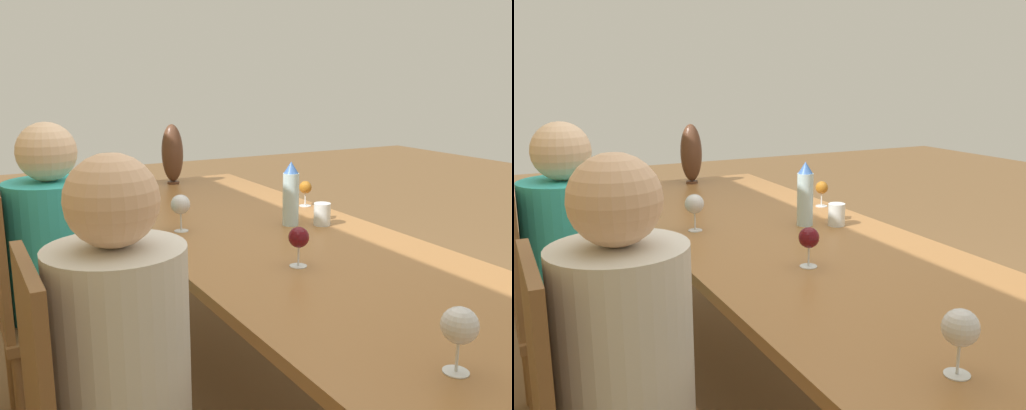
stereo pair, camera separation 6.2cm
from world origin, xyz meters
TOP-DOWN VIEW (x-y plane):
  - ground_plane at (0.00, 0.00)m, footprint 14.00×14.00m
  - dining_table at (0.00, 0.00)m, footprint 2.90×0.98m
  - water_bottle at (0.13, -0.16)m, footprint 0.07×0.07m
  - water_tumbler at (0.06, -0.28)m, footprint 0.07×0.07m
  - vase at (1.29, -0.04)m, footprint 0.13×0.13m
  - wine_glass_0 at (0.26, 0.30)m, footprint 0.08×0.08m
  - wine_glass_1 at (-1.13, 0.19)m, footprint 0.08×0.08m
  - wine_glass_2 at (0.41, -0.41)m, footprint 0.06×0.06m
  - wine_glass_3 at (-0.36, 0.11)m, footprint 0.07×0.07m
  - chair_far at (0.35, 0.88)m, footprint 0.44×0.44m
  - person_near at (-0.62, 0.79)m, footprint 0.35×0.35m
  - person_far at (0.35, 0.79)m, footprint 0.35×0.35m

SIDE VIEW (x-z plane):
  - ground_plane at x=0.00m, z-range 0.00..0.00m
  - chair_far at x=0.35m, z-range 0.02..1.03m
  - person_near at x=-0.62m, z-range 0.05..1.29m
  - person_far at x=0.35m, z-range 0.05..1.29m
  - dining_table at x=0.00m, z-range 0.32..1.10m
  - water_tumbler at x=0.06m, z-range 0.77..0.87m
  - wine_glass_2 at x=0.41m, z-range 0.80..0.93m
  - wine_glass_3 at x=-0.36m, z-range 0.81..0.94m
  - wine_glass_1 at x=-1.13m, z-range 0.81..0.96m
  - wine_glass_0 at x=0.26m, z-range 0.81..0.97m
  - water_bottle at x=0.13m, z-range 0.77..1.05m
  - vase at x=1.29m, z-range 0.78..1.14m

